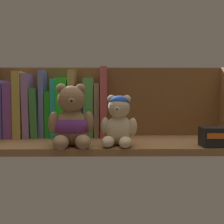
% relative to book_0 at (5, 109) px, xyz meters
% --- Properties ---
extents(shelf_board, '(0.79, 0.27, 0.02)m').
position_rel_book_0_xyz_m(shelf_board, '(0.37, -0.11, -0.11)').
color(shelf_board, olive).
rests_on(shelf_board, ground).
extents(shelf_back_panel, '(0.81, 0.01, 0.26)m').
position_rel_book_0_xyz_m(shelf_back_panel, '(0.37, 0.03, 0.01)').
color(shelf_back_panel, brown).
rests_on(shelf_back_panel, ground).
extents(book_0, '(0.02, 0.14, 0.19)m').
position_rel_book_0_xyz_m(book_0, '(0.00, 0.00, 0.00)').
color(book_0, '#6166CD').
rests_on(book_0, shelf_board).
extents(book_1, '(0.03, 0.13, 0.19)m').
position_rel_book_0_xyz_m(book_1, '(0.03, 0.00, -0.00)').
color(book_1, '#884DA3').
rests_on(book_1, shelf_board).
extents(book_2, '(0.03, 0.15, 0.22)m').
position_rel_book_0_xyz_m(book_2, '(0.06, 0.00, 0.02)').
color(book_2, '#B8A648').
rests_on(book_2, shelf_board).
extents(book_3, '(0.03, 0.13, 0.22)m').
position_rel_book_0_xyz_m(book_3, '(0.08, 0.00, 0.01)').
color(book_3, '#986FAC').
rests_on(book_3, shelf_board).
extents(book_4, '(0.03, 0.12, 0.17)m').
position_rel_book_0_xyz_m(book_4, '(0.11, 0.00, -0.01)').
color(book_4, '#3B8139').
rests_on(book_4, shelf_board).
extents(book_5, '(0.02, 0.09, 0.23)m').
position_rel_book_0_xyz_m(book_5, '(0.13, 0.00, 0.02)').
color(book_5, '#6B6EB6').
rests_on(book_5, shelf_board).
extents(book_6, '(0.02, 0.09, 0.16)m').
position_rel_book_0_xyz_m(book_6, '(0.15, 0.00, -0.02)').
color(book_6, green).
rests_on(book_6, shelf_board).
extents(book_7, '(0.02, 0.11, 0.20)m').
position_rel_book_0_xyz_m(book_7, '(0.18, 0.00, 0.00)').
color(book_7, '#28B7A6').
rests_on(book_7, shelf_board).
extents(book_8, '(0.03, 0.15, 0.20)m').
position_rel_book_0_xyz_m(book_8, '(0.20, 0.00, 0.00)').
color(book_8, green).
rests_on(book_8, shelf_board).
extents(book_9, '(0.03, 0.14, 0.23)m').
position_rel_book_0_xyz_m(book_9, '(0.24, 0.00, 0.02)').
color(book_9, '#9D904A').
rests_on(book_9, shelf_board).
extents(book_10, '(0.02, 0.12, 0.18)m').
position_rel_book_0_xyz_m(book_10, '(0.26, 0.00, -0.01)').
color(book_10, '#682A48').
rests_on(book_10, shelf_board).
extents(book_11, '(0.03, 0.09, 0.20)m').
position_rel_book_0_xyz_m(book_11, '(0.29, 0.00, 0.00)').
color(book_11, '#4DA34B').
rests_on(book_11, shelf_board).
extents(book_12, '(0.02, 0.10, 0.19)m').
position_rel_book_0_xyz_m(book_12, '(0.32, 0.00, -0.00)').
color(book_12, '#826F53').
rests_on(book_12, shelf_board).
extents(book_13, '(0.02, 0.12, 0.24)m').
position_rel_book_0_xyz_m(book_13, '(0.34, 0.00, 0.02)').
color(book_13, '#B74E4E').
rests_on(book_13, shelf_board).
extents(teddy_bear_larger, '(0.13, 0.14, 0.18)m').
position_rel_book_0_xyz_m(teddy_bear_larger, '(0.26, -0.20, -0.03)').
color(teddy_bear_larger, '#93704C').
rests_on(teddy_bear_larger, shelf_board).
extents(teddy_bear_smaller, '(0.11, 0.11, 0.15)m').
position_rel_book_0_xyz_m(teddy_bear_smaller, '(0.39, -0.19, -0.03)').
color(teddy_bear_smaller, beige).
rests_on(teddy_bear_smaller, shelf_board).
extents(small_product_box, '(0.09, 0.06, 0.05)m').
position_rel_book_0_xyz_m(small_product_box, '(0.67, -0.21, -0.07)').
color(small_product_box, black).
rests_on(small_product_box, shelf_board).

